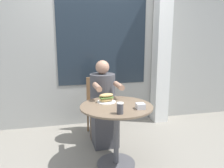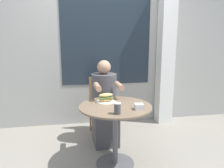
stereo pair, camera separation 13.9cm
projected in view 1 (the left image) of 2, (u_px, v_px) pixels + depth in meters
The scene contains 9 objects.
ground_plane at pixel (116, 164), 2.58m from camera, with size 8.00×8.00×0.00m, color gray.
storefront_wall at pixel (96, 42), 3.62m from camera, with size 8.00×0.09×2.80m.
lattice_pillar at pixel (161, 54), 3.73m from camera, with size 0.24×0.24×2.40m.
cafe_table at pixel (116, 121), 2.47m from camera, with size 0.81×0.81×0.72m.
diner_chair at pixel (99, 100), 3.36m from camera, with size 0.39×0.39×0.87m.
seated_diner at pixel (103, 108), 3.03m from camera, with size 0.36×0.63×1.16m.
sandwich_on_plate at pixel (106, 98), 2.55m from camera, with size 0.22×0.22×0.11m.
drink_cup at pixel (120, 108), 2.15m from camera, with size 0.07×0.07×0.12m.
napkin_box at pixel (140, 106), 2.31m from camera, with size 0.10×0.10×0.06m.
Camera 1 is at (-0.57, -2.26, 1.45)m, focal length 35.00 mm.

